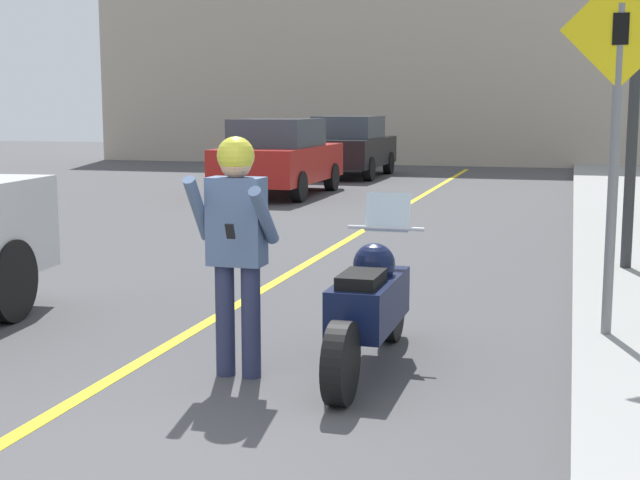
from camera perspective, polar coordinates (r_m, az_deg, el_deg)
ground_plane at (r=5.08m, az=-16.25°, el=-14.44°), size 80.00×80.00×0.00m
road_center_line at (r=10.60m, az=-1.73°, el=-2.04°), size 0.12×36.00×0.01m
building_backdrop at (r=30.09m, az=11.15°, el=11.47°), size 28.00×1.20×7.12m
motorcycle at (r=6.66m, az=3.19°, el=-4.17°), size 0.62×2.25×1.27m
person_biker at (r=6.38m, az=-5.38°, el=0.58°), size 0.59×0.48×1.74m
crossing_sign at (r=7.34m, az=18.43°, el=7.36°), size 0.91×0.08×2.85m
traffic_light at (r=10.55m, az=19.69°, el=12.77°), size 0.26×0.30×3.86m
parked_car_red at (r=19.69m, az=-2.61°, el=5.36°), size 1.88×4.20×1.68m
parked_car_black at (r=24.86m, az=1.93°, el=6.03°), size 1.88×4.20×1.68m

